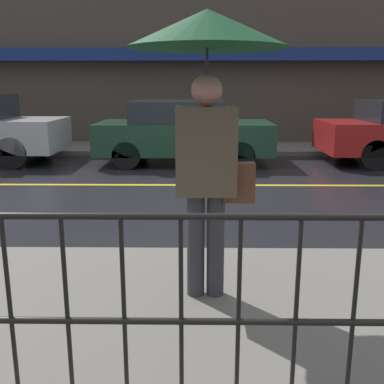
% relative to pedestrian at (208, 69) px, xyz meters
% --- Properties ---
extents(ground_plane, '(80.00, 80.00, 0.00)m').
position_rel_pedestrian_xyz_m(ground_plane, '(-0.44, 4.55, -1.86)').
color(ground_plane, black).
extents(sidewalk_near, '(28.00, 2.55, 0.11)m').
position_rel_pedestrian_xyz_m(sidewalk_near, '(-0.44, -0.22, -1.81)').
color(sidewalk_near, slate).
rests_on(sidewalk_near, ground_plane).
extents(sidewalk_far, '(28.00, 2.12, 0.11)m').
position_rel_pedestrian_xyz_m(sidewalk_far, '(-0.44, 9.11, -1.81)').
color(sidewalk_far, slate).
rests_on(sidewalk_far, ground_plane).
extents(lane_marking, '(25.20, 0.12, 0.01)m').
position_rel_pedestrian_xyz_m(lane_marking, '(-0.44, 4.55, -1.86)').
color(lane_marking, gold).
rests_on(lane_marking, ground_plane).
extents(building_storefront, '(28.00, 0.85, 4.51)m').
position_rel_pedestrian_xyz_m(building_storefront, '(-0.44, 10.29, 0.42)').
color(building_storefront, '#4C4238').
rests_on(building_storefront, ground_plane).
extents(railing_foreground, '(12.00, 0.04, 1.04)m').
position_rel_pedestrian_xyz_m(railing_foreground, '(-0.44, -1.25, -1.11)').
color(railing_foreground, black).
rests_on(railing_foreground, sidewalk_near).
extents(pedestrian, '(1.16, 1.16, 2.16)m').
position_rel_pedestrian_xyz_m(pedestrian, '(0.00, 0.00, 0.00)').
color(pedestrian, '#333338').
rests_on(pedestrian, sidewalk_near).
extents(car_dark_green, '(3.92, 1.87, 1.42)m').
position_rel_pedestrian_xyz_m(car_dark_green, '(-0.41, 6.94, -1.14)').
color(car_dark_green, '#193828').
rests_on(car_dark_green, ground_plane).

